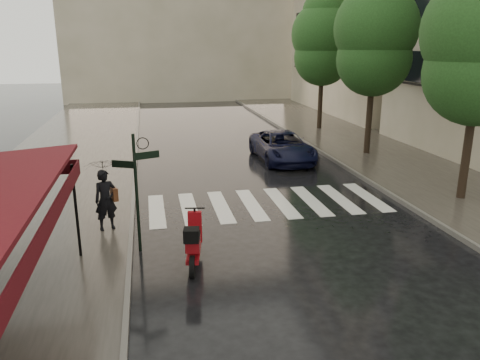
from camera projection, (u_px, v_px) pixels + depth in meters
name	position (u px, v px, depth m)	size (l,w,h in m)	color
ground	(199.00, 307.00, 9.61)	(120.00, 120.00, 0.00)	black
sidewalk_near	(63.00, 168.00, 20.04)	(6.00, 60.00, 0.12)	#38332D
sidewalk_far	(380.00, 153.00, 22.81)	(5.50, 60.00, 0.12)	#38332D
curb_near	(136.00, 164.00, 20.61)	(0.12, 60.00, 0.16)	#595651
curb_far	(326.00, 155.00, 22.28)	(0.12, 60.00, 0.16)	#595651
crosswalk	(267.00, 203.00, 15.81)	(7.85, 3.20, 0.01)	silver
signpost	(136.00, 184.00, 11.70)	(1.17, 0.29, 3.10)	black
tree_mid	(375.00, 35.00, 21.12)	(3.80, 3.80, 8.34)	black
tree_far	(323.00, 39.00, 27.78)	(3.80, 3.80, 8.16)	black
pedestrian_with_umbrella	(104.00, 173.00, 12.88)	(1.33, 1.34, 2.49)	black
scooter	(194.00, 243.00, 11.26)	(0.66, 1.88, 1.24)	black
parked_car	(282.00, 146.00, 21.46)	(2.20, 4.78, 1.33)	black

